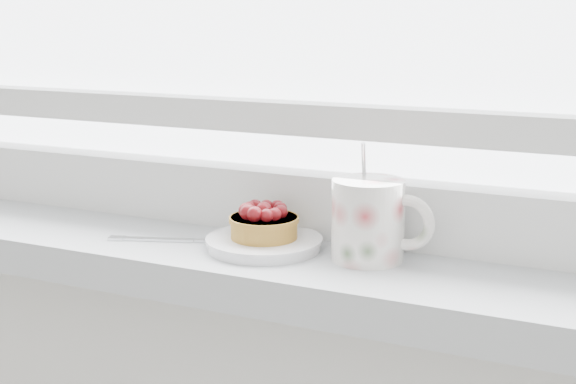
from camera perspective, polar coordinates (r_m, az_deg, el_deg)
The scene contains 4 objects.
saucer at distance 0.85m, azimuth -1.71°, elevation -3.65°, with size 0.12×0.12×0.01m, color white.
raspberry_tart at distance 0.84m, azimuth -1.75°, elevation -2.14°, with size 0.07×0.07×0.04m.
floral_mug at distance 0.80m, azimuth 5.90°, elevation -1.89°, with size 0.11×0.07×0.12m.
fork at distance 0.88m, azimuth -7.57°, elevation -3.41°, with size 0.16×0.07×0.00m.
Camera 1 is at (0.32, 1.17, 1.19)m, focal length 50.00 mm.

